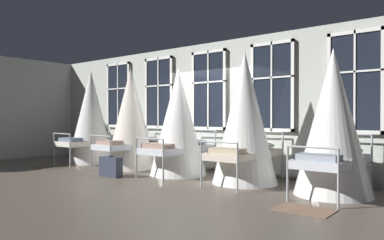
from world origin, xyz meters
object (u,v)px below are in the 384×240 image
(cot_third, at_px, (178,123))
(cot_fifth, at_px, (333,124))
(cot_first, at_px, (91,118))
(suitcase_dark, at_px, (111,167))
(cot_second, at_px, (131,119))
(cot_fourth, at_px, (245,119))

(cot_third, distance_m, cot_fifth, 3.49)
(cot_first, relative_size, suitcase_dark, 4.66)
(cot_second, bearing_deg, cot_first, 90.91)
(cot_third, xyz_separation_m, cot_fourth, (1.74, 0.04, 0.10))
(cot_fourth, bearing_deg, cot_fifth, -92.23)
(cot_fourth, bearing_deg, cot_second, 88.50)
(cot_second, relative_size, cot_fourth, 0.98)
(cot_first, height_order, suitcase_dark, cot_first)
(suitcase_dark, bearing_deg, cot_third, 48.33)
(suitcase_dark, bearing_deg, cot_fourth, 21.64)
(cot_third, xyz_separation_m, suitcase_dark, (-0.95, -1.17, -0.95))
(cot_first, bearing_deg, cot_third, -91.11)
(cot_second, distance_m, cot_fourth, 3.41)
(cot_third, bearing_deg, cot_first, 87.75)
(cot_first, bearing_deg, cot_fourth, -90.29)
(cot_fifth, relative_size, suitcase_dark, 4.38)
(cot_first, distance_m, suitcase_dark, 2.95)
(cot_fourth, xyz_separation_m, cot_fifth, (1.75, -0.02, -0.07))
(cot_third, distance_m, suitcase_dark, 1.79)
(cot_third, xyz_separation_m, cot_fifth, (3.49, 0.02, 0.03))
(cot_first, bearing_deg, suitcase_dark, -116.73)
(cot_first, xyz_separation_m, suitcase_dark, (2.46, -1.24, -1.06))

